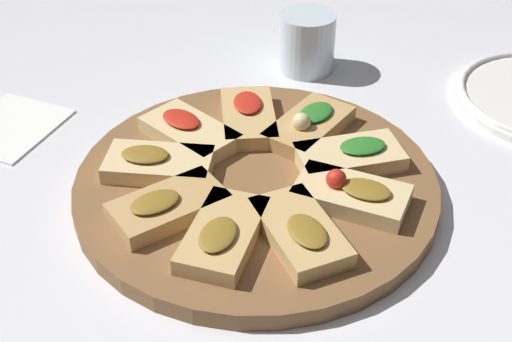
# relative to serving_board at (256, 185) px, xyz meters

# --- Properties ---
(ground_plane) EXTENTS (3.00, 3.00, 0.00)m
(ground_plane) POSITION_rel_serving_board_xyz_m (0.00, 0.00, -0.01)
(ground_plane) COLOR white
(serving_board) EXTENTS (0.42, 0.42, 0.02)m
(serving_board) POSITION_rel_serving_board_xyz_m (0.00, 0.00, 0.00)
(serving_board) COLOR brown
(serving_board) RESTS_ON ground_plane
(focaccia_slice_0) EXTENTS (0.14, 0.10, 0.03)m
(focaccia_slice_0) POSITION_rel_serving_board_xyz_m (0.11, 0.04, 0.02)
(focaccia_slice_0) COLOR tan
(focaccia_slice_0) RESTS_ON serving_board
(focaccia_slice_1) EXTENTS (0.11, 0.14, 0.03)m
(focaccia_slice_1) POSITION_rel_serving_board_xyz_m (0.05, 0.10, 0.02)
(focaccia_slice_1) COLOR tan
(focaccia_slice_1) RESTS_ON serving_board
(focaccia_slice_2) EXTENTS (0.10, 0.13, 0.04)m
(focaccia_slice_2) POSITION_rel_serving_board_xyz_m (-0.03, 0.11, 0.02)
(focaccia_slice_2) COLOR #E5C689
(focaccia_slice_2) RESTS_ON serving_board
(focaccia_slice_3) EXTENTS (0.14, 0.12, 0.03)m
(focaccia_slice_3) POSITION_rel_serving_board_xyz_m (-0.09, 0.07, 0.02)
(focaccia_slice_3) COLOR #E5C689
(focaccia_slice_3) RESTS_ON serving_board
(focaccia_slice_4) EXTENTS (0.12, 0.07, 0.04)m
(focaccia_slice_4) POSITION_rel_serving_board_xyz_m (-0.11, -0.01, 0.02)
(focaccia_slice_4) COLOR tan
(focaccia_slice_4) RESTS_ON serving_board
(focaccia_slice_5) EXTENTS (0.13, 0.13, 0.03)m
(focaccia_slice_5) POSITION_rel_serving_board_xyz_m (-0.08, -0.08, 0.02)
(focaccia_slice_5) COLOR tan
(focaccia_slice_5) RESTS_ON serving_board
(focaccia_slice_6) EXTENTS (0.07, 0.13, 0.03)m
(focaccia_slice_6) POSITION_rel_serving_board_xyz_m (-0.01, -0.11, 0.02)
(focaccia_slice_6) COLOR #E5C689
(focaccia_slice_6) RESTS_ON serving_board
(focaccia_slice_7) EXTENTS (0.12, 0.14, 0.03)m
(focaccia_slice_7) POSITION_rel_serving_board_xyz_m (0.06, -0.10, 0.02)
(focaccia_slice_7) COLOR #E5C689
(focaccia_slice_7) RESTS_ON serving_board
(focaccia_slice_8) EXTENTS (0.13, 0.10, 0.03)m
(focaccia_slice_8) POSITION_rel_serving_board_xyz_m (0.11, -0.03, 0.02)
(focaccia_slice_8) COLOR tan
(focaccia_slice_8) RESTS_ON serving_board
(water_glass) EXTENTS (0.08, 0.08, 0.09)m
(water_glass) POSITION_rel_serving_board_xyz_m (-0.28, -0.13, 0.03)
(water_glass) COLOR silver
(water_glass) RESTS_ON ground_plane
(napkin_stack) EXTENTS (0.16, 0.15, 0.01)m
(napkin_stack) POSITION_rel_serving_board_xyz_m (0.10, -0.34, -0.01)
(napkin_stack) COLOR white
(napkin_stack) RESTS_ON ground_plane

